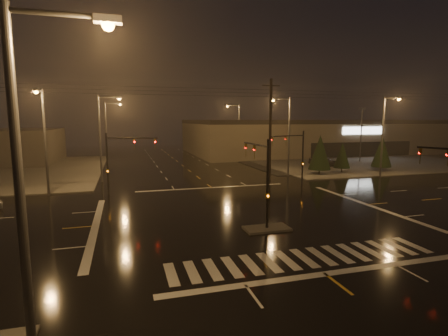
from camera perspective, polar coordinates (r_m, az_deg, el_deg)
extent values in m
plane|color=black|center=(27.26, 3.68, -7.52)|extent=(140.00, 140.00, 0.00)
cube|color=#47443F|center=(67.54, 19.22, 1.36)|extent=(36.00, 36.00, 0.12)
cube|color=#47443F|center=(23.67, 7.00, -9.78)|extent=(3.00, 1.60, 0.15)
cube|color=beige|center=(19.47, 12.95, -14.12)|extent=(15.00, 2.60, 0.01)
cube|color=beige|center=(17.89, 16.18, -16.27)|extent=(16.00, 0.50, 0.01)
cube|color=beige|center=(37.51, -2.02, -3.22)|extent=(16.00, 0.50, 0.01)
cube|color=black|center=(69.00, 23.57, 1.25)|extent=(50.00, 24.00, 0.08)
cube|color=#6E634F|center=(83.33, 15.79, 5.03)|extent=(60.00, 28.00, 7.00)
cube|color=black|center=(83.25, 15.88, 7.30)|extent=(60.20, 28.20, 0.80)
cube|color=white|center=(71.69, 21.81, 5.71)|extent=(9.00, 0.20, 1.40)
cube|color=black|center=(71.92, 21.64, 2.85)|extent=(22.00, 0.15, 2.80)
cylinder|color=black|center=(22.95, 7.12, -2.80)|extent=(0.18, 0.18, 6.00)
cylinder|color=black|center=(24.70, 5.17, 3.84)|extent=(0.12, 4.50, 0.12)
imported|color=#594707|center=(26.60, 3.58, 4.03)|extent=(0.16, 0.20, 1.00)
cube|color=#594707|center=(23.09, 7.09, -4.51)|extent=(0.25, 0.18, 0.35)
cylinder|color=black|center=(40.44, 12.73, 1.69)|extent=(0.18, 0.18, 6.00)
cylinder|color=black|center=(38.41, 10.37, 5.18)|extent=(4.74, 1.82, 0.12)
imported|color=#594707|center=(36.82, 7.95, 5.04)|extent=(0.24, 0.22, 1.00)
cube|color=#594707|center=(40.52, 12.70, 0.71)|extent=(0.25, 0.18, 0.35)
cylinder|color=black|center=(35.50, -18.51, 0.63)|extent=(0.18, 0.18, 6.00)
cylinder|color=black|center=(34.41, -14.83, 4.74)|extent=(4.74, 1.82, 0.12)
imported|color=#594707|center=(33.76, -11.19, 4.72)|extent=(0.24, 0.22, 1.00)
cube|color=#594707|center=(35.59, -18.46, -0.48)|extent=(0.25, 0.18, 0.35)
imported|color=#594707|center=(25.46, 29.43, 2.86)|extent=(0.22, 0.24, 1.00)
cylinder|color=#38383A|center=(10.29, -30.23, -5.75)|extent=(0.24, 0.24, 10.00)
cylinder|color=#38383A|center=(10.13, -25.16, 21.84)|extent=(2.40, 0.14, 0.14)
cube|color=#38383A|center=(10.03, -18.45, 22.02)|extent=(0.70, 0.30, 0.18)
sphere|color=#FF992D|center=(10.00, -18.41, 21.30)|extent=(0.32, 0.32, 0.32)
cylinder|color=#38383A|center=(42.84, -19.57, 4.45)|extent=(0.24, 0.24, 10.00)
cylinder|color=#38383A|center=(42.81, -18.24, 10.94)|extent=(2.40, 0.14, 0.14)
cube|color=#38383A|center=(42.78, -16.74, 10.94)|extent=(0.70, 0.30, 0.18)
sphere|color=#FF992D|center=(42.78, -16.74, 10.76)|extent=(0.32, 0.32, 0.32)
cylinder|color=#38383A|center=(58.81, -18.68, 5.31)|extent=(0.24, 0.24, 10.00)
cylinder|color=#38383A|center=(58.78, -17.70, 10.03)|extent=(2.40, 0.14, 0.14)
cube|color=#38383A|center=(58.76, -16.61, 10.03)|extent=(0.70, 0.30, 0.18)
sphere|color=#FF992D|center=(58.76, -16.60, 9.90)|extent=(0.32, 0.32, 0.32)
cylinder|color=#38383A|center=(45.61, 10.58, 4.95)|extent=(0.24, 0.24, 10.00)
cylinder|color=#38383A|center=(45.10, 9.35, 11.05)|extent=(2.40, 0.14, 0.14)
cube|color=#38383A|center=(44.64, 8.04, 11.05)|extent=(0.70, 0.30, 0.18)
sphere|color=#FF992D|center=(44.63, 8.04, 10.88)|extent=(0.32, 0.32, 0.32)
cylinder|color=#38383A|center=(64.10, 2.51, 5.89)|extent=(0.24, 0.24, 10.00)
cylinder|color=#38383A|center=(63.74, 1.50, 10.20)|extent=(2.40, 0.14, 0.14)
cube|color=#38383A|center=(63.41, 0.53, 10.17)|extent=(0.70, 0.30, 0.18)
sphere|color=#FF992D|center=(63.41, 0.53, 10.05)|extent=(0.32, 0.32, 0.32)
cylinder|color=#38383A|center=(36.96, -27.15, 3.56)|extent=(0.24, 0.24, 10.00)
cylinder|color=#38383A|center=(35.81, -28.00, 11.10)|extent=(0.14, 2.40, 0.14)
cube|color=#38383A|center=(34.73, -28.37, 11.12)|extent=(0.30, 0.70, 0.18)
sphere|color=#FF992D|center=(34.72, -28.36, 10.91)|extent=(0.32, 0.32, 0.32)
cylinder|color=#38383A|center=(47.68, 24.45, 4.51)|extent=(0.24, 0.24, 10.00)
cylinder|color=#38383A|center=(46.79, 25.76, 10.27)|extent=(0.14, 2.40, 0.14)
cube|color=#38383A|center=(45.97, 26.68, 10.21)|extent=(0.30, 0.70, 0.18)
sphere|color=#FF992D|center=(45.97, 26.67, 10.05)|extent=(0.32, 0.32, 0.32)
cylinder|color=black|center=(42.27, 7.57, 6.15)|extent=(0.32, 0.32, 12.00)
cube|color=black|center=(42.44, 7.70, 13.19)|extent=(2.20, 0.12, 0.12)
cylinder|color=black|center=(48.05, 15.28, -0.62)|extent=(0.18, 0.18, 0.70)
cone|color=black|center=(47.75, 15.39, 2.49)|extent=(2.91, 2.91, 4.54)
cylinder|color=black|center=(50.49, 18.64, -0.36)|extent=(0.18, 0.18, 0.70)
cone|color=black|center=(50.25, 18.74, 1.99)|extent=(2.21, 2.21, 3.45)
cylinder|color=black|center=(53.77, 24.23, -0.16)|extent=(0.18, 0.18, 0.70)
cone|color=black|center=(53.51, 24.38, 2.48)|extent=(2.74, 2.74, 4.28)
imported|color=black|center=(57.03, 15.97, 1.12)|extent=(3.82, 5.06, 1.61)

